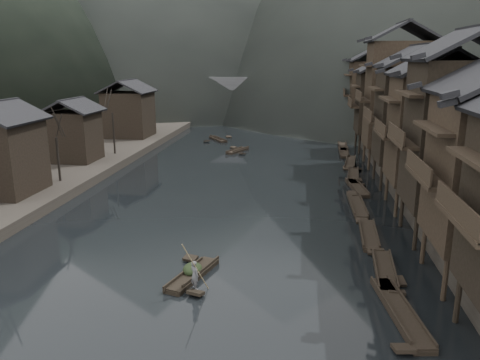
# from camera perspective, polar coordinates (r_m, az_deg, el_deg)

# --- Properties ---
(water) EXTENTS (300.00, 300.00, 0.00)m
(water) POSITION_cam_1_polar(r_m,az_deg,el_deg) (31.28, -4.63, -9.71)
(water) COLOR black
(water) RESTS_ON ground
(left_bank) EXTENTS (40.00, 200.00, 1.20)m
(left_bank) POSITION_cam_1_polar(r_m,az_deg,el_deg) (80.29, -23.49, 4.67)
(left_bank) COLOR #2D2823
(left_bank) RESTS_ON ground
(stilt_houses) EXTENTS (9.00, 67.60, 17.09)m
(stilt_houses) POSITION_cam_1_polar(r_m,az_deg,el_deg) (49.00, 20.90, 9.19)
(stilt_houses) COLOR black
(stilt_houses) RESTS_ON ground
(left_houses) EXTENTS (8.10, 53.20, 8.73)m
(left_houses) POSITION_cam_1_polar(r_m,az_deg,el_deg) (55.34, -21.49, 6.17)
(left_houses) COLOR black
(left_houses) RESTS_ON left_bank
(bare_trees) EXTENTS (3.73, 40.75, 7.46)m
(bare_trees) POSITION_cam_1_polar(r_m,az_deg,el_deg) (44.51, -24.05, 5.12)
(bare_trees) COLOR black
(bare_trees) RESTS_ON left_bank
(moored_sampans) EXTENTS (2.94, 54.10, 0.47)m
(moored_sampans) POSITION_cam_1_polar(r_m,az_deg,el_deg) (48.46, 13.99, -0.93)
(moored_sampans) COLOR black
(moored_sampans) RESTS_ON water
(midriver_boats) EXTENTS (7.80, 14.35, 0.45)m
(midriver_boats) POSITION_cam_1_polar(r_m,az_deg,el_deg) (71.25, -1.68, 4.43)
(midriver_boats) COLOR black
(midriver_boats) RESTS_ON water
(stone_bridge) EXTENTS (40.00, 6.00, 9.00)m
(stone_bridge) POSITION_cam_1_polar(r_m,az_deg,el_deg) (100.30, 4.07, 10.21)
(stone_bridge) COLOR #4C4C4F
(stone_bridge) RESTS_ON ground
(hero_sampan) EXTENTS (2.46, 5.32, 0.44)m
(hero_sampan) POSITION_cam_1_polar(r_m,az_deg,el_deg) (28.98, -5.77, -11.36)
(hero_sampan) COLOR black
(hero_sampan) RESTS_ON water
(cargo_heap) EXTENTS (1.17, 1.53, 0.70)m
(cargo_heap) POSITION_cam_1_polar(r_m,az_deg,el_deg) (28.95, -5.84, -10.11)
(cargo_heap) COLOR black
(cargo_heap) RESTS_ON hero_sampan
(boatman) EXTENTS (0.73, 0.73, 1.71)m
(boatman) POSITION_cam_1_polar(r_m,az_deg,el_deg) (26.84, -5.57, -11.00)
(boatman) COLOR #5F5F62
(boatman) RESTS_ON hero_sampan
(bamboo_pole) EXTENTS (1.43, 1.59, 3.84)m
(bamboo_pole) POSITION_cam_1_polar(r_m,az_deg,el_deg) (25.72, -5.28, -5.46)
(bamboo_pole) COLOR #8C7A51
(bamboo_pole) RESTS_ON boatman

